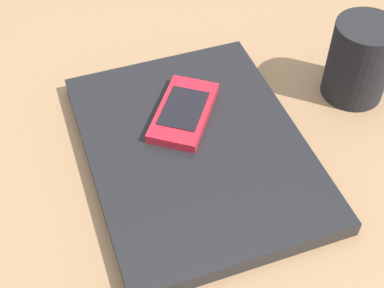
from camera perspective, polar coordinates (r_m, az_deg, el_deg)
desk_surface at (r=61.35cm, az=1.86°, el=-5.69°), size 120.00×80.00×3.00cm
laptop_closed at (r=62.56cm, az=-0.00°, el=-0.62°), size 32.95×25.56×1.99cm
cell_phone_on_laptop at (r=64.57cm, az=-1.02°, el=3.38°), size 12.45×10.94×1.30cm
pen_cup at (r=70.77cm, az=17.22°, el=8.39°), size 7.84×7.84×10.36cm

